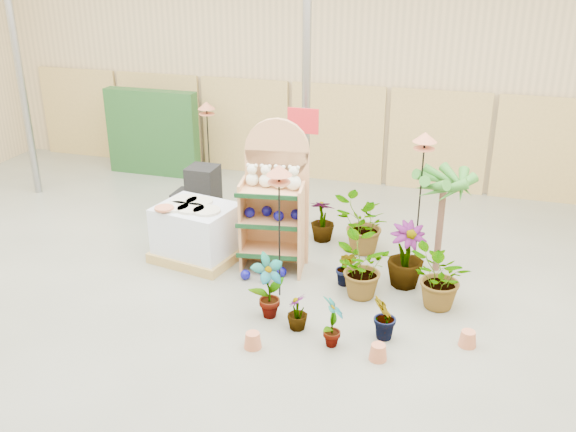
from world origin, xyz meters
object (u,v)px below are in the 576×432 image
pallet_stack (197,232)px  potted_plant_2 (359,268)px  display_shelf (275,201)px  bird_table_front (279,175)px

pallet_stack → potted_plant_2: bearing=1.7°
potted_plant_2 → pallet_stack: bearing=170.8°
display_shelf → potted_plant_2: size_ratio=2.60×
display_shelf → pallet_stack: display_shelf is taller
display_shelf → bird_table_front: size_ratio=1.18×
display_shelf → potted_plant_2: (1.40, -0.61, -0.60)m
pallet_stack → bird_table_front: (1.58, -0.73, 1.34)m
display_shelf → pallet_stack: 1.37m
display_shelf → pallet_stack: (-1.22, -0.18, -0.59)m
pallet_stack → potted_plant_2: size_ratio=1.62×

